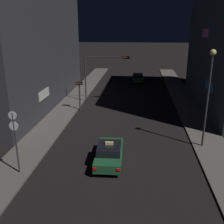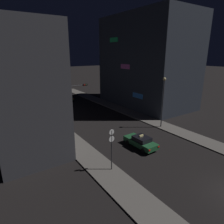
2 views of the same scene
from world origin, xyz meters
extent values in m
cube|color=#5B5651|center=(-7.09, 25.18, 0.07)|extent=(2.87, 54.35, 0.13)
cube|color=#5B5651|center=(7.09, 25.18, 0.07)|extent=(2.87, 54.35, 0.13)
cube|color=#333338|center=(-11.98, 24.41, 7.03)|extent=(6.93, 24.30, 14.07)
cube|color=white|center=(-8.48, 19.55, 2.53)|extent=(0.08, 2.80, 0.90)
cube|color=#282D38|center=(14.21, 25.84, 9.17)|extent=(11.39, 19.84, 18.34)
cube|color=#337FE5|center=(8.48, 21.87, 3.30)|extent=(0.08, 2.80, 0.90)
cube|color=#D859B2|center=(8.48, 25.84, 8.44)|extent=(0.08, 2.80, 0.90)
cube|color=#26CC66|center=(8.48, 29.81, 13.57)|extent=(0.08, 2.80, 0.90)
cube|color=#1E512D|center=(-0.72, 10.71, 0.62)|extent=(1.93, 4.45, 0.60)
cube|color=black|center=(-0.71, 10.51, 1.17)|extent=(1.64, 2.03, 0.50)
cube|color=red|center=(-1.40, 8.47, 0.72)|extent=(0.24, 0.07, 0.16)
cube|color=red|center=(0.10, 8.52, 0.72)|extent=(0.24, 0.07, 0.16)
cylinder|color=black|center=(-1.56, 12.05, 0.32)|extent=(0.24, 0.65, 0.64)
cylinder|color=black|center=(0.04, 12.10, 0.32)|extent=(0.24, 0.65, 0.64)
cylinder|color=black|center=(-1.48, 9.33, 0.32)|extent=(0.24, 0.65, 0.64)
cylinder|color=black|center=(0.12, 9.37, 0.32)|extent=(0.24, 0.65, 0.64)
cube|color=#F4E08C|center=(-0.72, 10.61, 1.52)|extent=(0.57, 0.20, 0.20)
cube|color=#1E512D|center=(1.04, 38.97, 0.62)|extent=(2.00, 4.48, 0.60)
cube|color=black|center=(1.05, 38.77, 1.17)|extent=(1.67, 2.05, 0.50)
cube|color=red|center=(0.39, 36.72, 0.72)|extent=(0.24, 0.07, 0.16)
cube|color=red|center=(1.89, 36.79, 0.72)|extent=(0.24, 0.07, 0.16)
cylinder|color=black|center=(0.18, 40.30, 0.32)|extent=(0.25, 0.65, 0.64)
cylinder|color=black|center=(1.78, 40.37, 0.32)|extent=(0.25, 0.65, 0.64)
cylinder|color=black|center=(0.30, 37.57, 0.32)|extent=(0.25, 0.65, 0.64)
cylinder|color=black|center=(1.90, 37.64, 0.32)|extent=(0.25, 0.65, 0.64)
cylinder|color=#2D2D33|center=(-5.40, 25.82, 2.94)|extent=(0.16, 0.16, 5.89)
cylinder|color=#2D2D33|center=(-2.91, 25.82, 5.64)|extent=(4.99, 0.10, 0.10)
cube|color=black|center=(-0.41, 25.82, 5.64)|extent=(0.80, 0.28, 0.32)
sphere|color=red|center=(-0.66, 25.64, 5.64)|extent=(0.20, 0.20, 0.20)
sphere|color=#3F2D0C|center=(-0.41, 25.64, 5.64)|extent=(0.20, 0.20, 0.20)
sphere|color=#0C3319|center=(-0.17, 25.64, 5.64)|extent=(0.20, 0.20, 0.20)
cylinder|color=#2D2D33|center=(-5.40, 22.27, 1.70)|extent=(0.16, 0.16, 3.41)
cube|color=black|center=(-5.40, 22.27, 3.16)|extent=(0.80, 0.28, 0.32)
sphere|color=red|center=(-5.65, 22.10, 3.16)|extent=(0.20, 0.20, 0.20)
sphere|color=#3F2D0C|center=(-5.40, 22.10, 3.16)|extent=(0.20, 0.20, 0.20)
sphere|color=#0C3319|center=(-5.15, 22.10, 3.16)|extent=(0.20, 0.20, 0.20)
cylinder|color=#2D2D33|center=(-6.40, 8.57, 2.17)|extent=(0.10, 0.10, 4.08)
cylinder|color=white|center=(-6.40, 8.55, 4.06)|extent=(0.53, 0.03, 0.53)
cylinder|color=white|center=(-6.40, 8.55, 3.37)|extent=(0.59, 0.03, 0.59)
cylinder|color=#2D2D33|center=(6.37, 13.88, 3.66)|extent=(0.16, 0.16, 7.06)
sphere|color=#F4D88C|center=(6.37, 13.88, 7.42)|extent=(0.46, 0.46, 0.46)
camera|label=1|loc=(1.14, -5.76, 9.24)|focal=42.01mm
camera|label=2|loc=(-15.73, -5.28, 11.08)|focal=31.37mm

